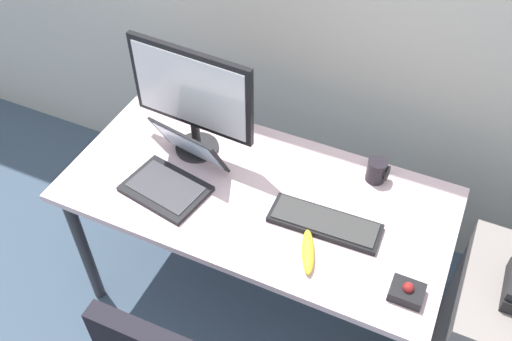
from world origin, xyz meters
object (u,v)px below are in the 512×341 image
object	(u,v)px
coffee_mug	(377,171)
trackball_mouse	(407,292)
keyboard	(325,223)
laptop	(174,173)
banana	(308,251)
monitor_main	(191,95)
file_cabinet	(498,339)

from	to	relation	value
coffee_mug	trackball_mouse	bearing A→B (deg)	-63.09
keyboard	laptop	xyz separation A→B (m)	(-0.61, -0.04, 0.04)
keyboard	banana	world-z (taller)	banana
laptop	trackball_mouse	xyz separation A→B (m)	(0.95, -0.13, -0.03)
monitor_main	banana	size ratio (longest dim) A/B	2.76
monitor_main	coffee_mug	world-z (taller)	monitor_main
keyboard	coffee_mug	xyz separation A→B (m)	(0.10, 0.30, 0.03)
trackball_mouse	laptop	bearing A→B (deg)	172.19
file_cabinet	laptop	distance (m)	1.41
monitor_main	banana	world-z (taller)	monitor_main
banana	laptop	bearing A→B (deg)	169.35
file_cabinet	coffee_mug	bearing A→B (deg)	159.48
file_cabinet	monitor_main	bearing A→B (deg)	176.04
file_cabinet	banana	size ratio (longest dim) A/B	3.54
trackball_mouse	keyboard	bearing A→B (deg)	153.88
monitor_main	trackball_mouse	bearing A→B (deg)	-18.91
file_cabinet	coffee_mug	world-z (taller)	coffee_mug
trackball_mouse	coffee_mug	distance (m)	0.53
file_cabinet	trackball_mouse	xyz separation A→B (m)	(-0.38, -0.24, 0.43)
file_cabinet	keyboard	world-z (taller)	keyboard
keyboard	coffee_mug	bearing A→B (deg)	70.92
file_cabinet	trackball_mouse	world-z (taller)	trackball_mouse
monitor_main	laptop	xyz separation A→B (m)	(0.01, -0.20, -0.23)
coffee_mug	monitor_main	bearing A→B (deg)	-169.10
file_cabinet	coffee_mug	xyz separation A→B (m)	(-0.62, 0.23, 0.46)
keyboard	laptop	world-z (taller)	laptop
keyboard	laptop	bearing A→B (deg)	-176.41
laptop	monitor_main	bearing A→B (deg)	94.28
keyboard	trackball_mouse	xyz separation A→B (m)	(0.34, -0.17, 0.01)
keyboard	trackball_mouse	world-z (taller)	trackball_mouse
file_cabinet	coffee_mug	size ratio (longest dim) A/B	6.98
keyboard	monitor_main	bearing A→B (deg)	165.38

